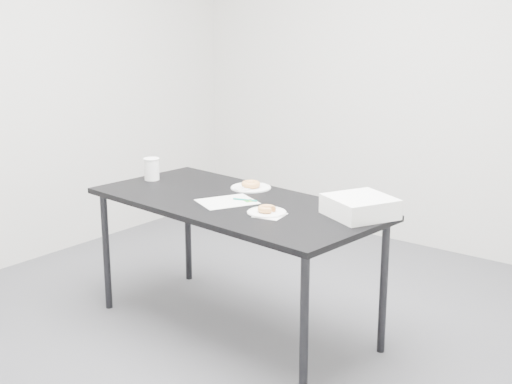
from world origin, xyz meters
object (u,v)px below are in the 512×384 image
Objects in this scene: plate_near at (267,212)px; table at (235,211)px; scorecard at (227,202)px; donut_far at (251,184)px; bakery_box at (360,207)px; pen at (245,200)px; plate_far at (251,188)px; donut_near at (267,209)px; coffee_cup at (152,169)px.

table is at bearing 163.53° from plate_near.
plate_near is at bearing -11.37° from table.
scorecard is 0.33m from donut_far.
bakery_box is (0.79, -0.10, 0.03)m from donut_far.
pen is at bearing -142.35° from bakery_box.
table is at bearing -69.29° from plate_far.
donut_far is (0.00, 0.00, 0.02)m from plate_far.
table is 18.06× the size of donut_near.
scorecard is 2.15× the size of pen.
plate_near is 1.83× the size of donut_far.
donut_near reaches higher than plate_near.
pen is at bearing -58.06° from donut_far.
donut_far is 0.37× the size of bakery_box.
scorecard is (-0.02, -0.04, 0.06)m from table.
table is 12.44× the size of pen.
plate_far is (-0.15, 0.24, -0.00)m from pen.
plate_near is at bearing -8.41° from coffee_cup.
plate_near is (0.29, -0.08, 0.06)m from table.
plate_far is at bearing 18.85° from coffee_cup.
coffee_cup is (-0.70, 0.11, 0.07)m from scorecard.
table is 5.69× the size of bakery_box.
plate_far is 0.65m from coffee_cup.
donut_far is (-0.39, 0.36, 0.02)m from plate_near.
donut_far is 0.80m from bakery_box.
table is 12.67× the size of coffee_cup.
plate_far is at bearing 115.81° from table.
bakery_box is at bearing 4.25° from coffee_cup.
scorecard is 2.69× the size of donut_far.
scorecard is 3.13× the size of donut_near.
bakery_box is (0.71, 0.21, 0.05)m from scorecard.
coffee_cup is (-0.61, -0.21, 0.04)m from donut_far.
donut_far is (-0.10, 0.27, 0.08)m from table.
plate_far is at bearing -161.74° from bakery_box.
donut_far reaches higher than plate_near.
coffee_cup reaches higher than scorecard.
scorecard is 0.74m from bakery_box.
donut_near is at bearing -42.62° from plate_far.
scorecard is at bearing 171.99° from donut_near.
scorecard is 0.10m from pen.
plate_near is at bearing -42.62° from plate_far.
plate_near reaches higher than table.
donut_far is at bearing -161.74° from bakery_box.
table is at bearing 89.69° from scorecard.
pen is at bearing -2.31° from coffee_cup.
donut_near reaches higher than scorecard.
scorecard is at bearing 171.99° from plate_near.
donut_near is at bearing -42.62° from donut_far.
table is at bearing -161.85° from pen.
pen is 0.28m from donut_far.
bakery_box reaches higher than donut_near.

